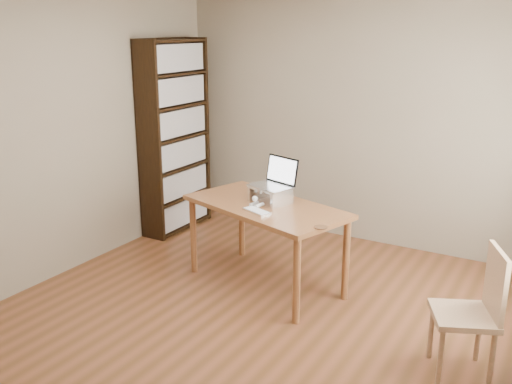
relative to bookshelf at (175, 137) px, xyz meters
The scene contains 9 objects.
room 2.43m from the bookshelf, 39.52° to the right, with size 4.04×4.54×2.64m.
bookshelf is the anchor object (origin of this frame).
desk 1.83m from the bookshelf, 26.78° to the right, with size 1.58×1.10×0.75m.
laptop_stand 1.77m from the bookshelf, 24.45° to the right, with size 0.32×0.25×0.13m.
laptop 1.74m from the bookshelf, 22.57° to the right, with size 0.41×0.39×0.25m.
keyboard 1.96m from the bookshelf, 32.10° to the right, with size 0.28×0.19×0.02m.
coaster 2.52m from the bookshelf, 26.13° to the right, with size 0.11×0.11×0.01m, color brown.
cat 1.75m from the bookshelf, 23.67° to the right, with size 0.25×0.49×0.16m.
chair 3.73m from the bookshelf, 21.10° to the right, with size 0.52×0.52×0.88m.
Camera 1 is at (2.05, -3.32, 2.24)m, focal length 40.00 mm.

